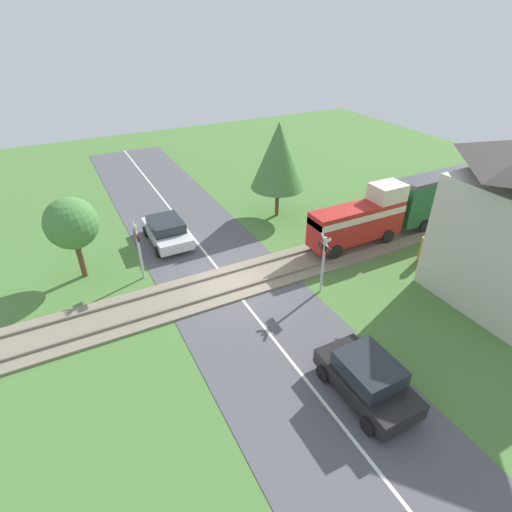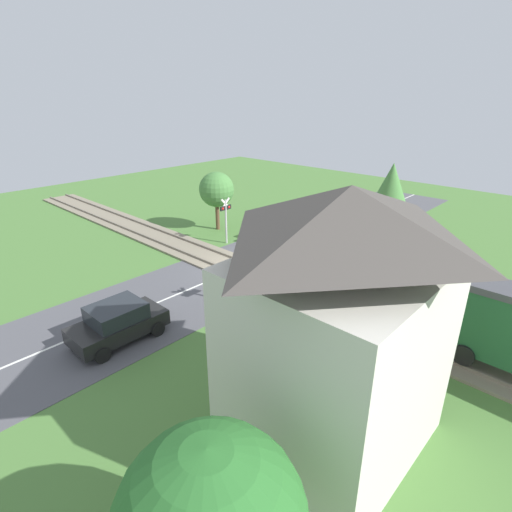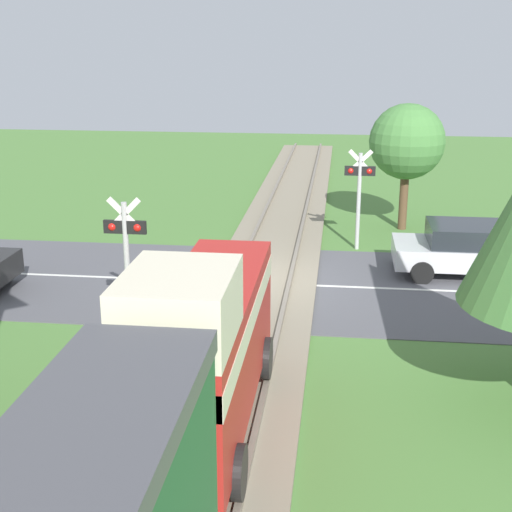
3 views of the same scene
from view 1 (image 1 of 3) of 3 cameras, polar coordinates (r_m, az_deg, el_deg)
The scene contains 11 objects.
ground_plane at distance 19.32m, azimuth -3.74°, elevation -4.05°, with size 60.00×60.00×0.00m, color #4C7A38.
road_surface at distance 19.32m, azimuth -3.74°, elevation -4.02°, with size 48.00×6.40×0.02m.
track_bed at distance 19.28m, azimuth -3.75°, elevation -3.88°, with size 2.80×48.00×0.24m.
train at distance 27.95m, azimuth 27.72°, elevation 8.44°, with size 1.58×22.03×3.18m.
car_near_crossing at distance 22.95m, azimuth -12.66°, elevation 3.58°, with size 3.96×2.03×1.40m.
car_far_side at distance 14.42m, azimuth 15.59°, elevation -16.43°, with size 3.65×1.97×1.55m.
crossing_signal_west_approach at distance 19.51m, azimuth -16.50°, elevation 1.72°, with size 0.90×0.18×3.02m.
crossing_signal_east_approach at distance 17.99m, azimuth 9.68°, elevation -0.04°, with size 0.90×0.18×3.02m.
pedestrian_by_station at distance 22.40m, azimuth 22.81°, elevation 0.98°, with size 0.40×0.40×1.63m.
tree_roadside_hedge at distance 24.45m, azimuth 3.22°, elevation 14.09°, with size 3.31×3.31×5.88m.
tree_beyond_track at distance 20.28m, azimuth -24.88°, elevation 4.22°, with size 2.44×2.44×4.13m.
Camera 1 is at (14.46, -6.09, 11.28)m, focal length 28.00 mm.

